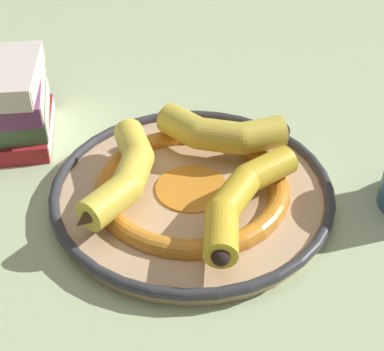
{
  "coord_description": "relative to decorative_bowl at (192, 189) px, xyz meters",
  "views": [
    {
      "loc": [
        0.38,
        -0.23,
        0.41
      ],
      "look_at": [
        -0.03,
        0.01,
        0.03
      ],
      "focal_mm": 50.0,
      "sensor_mm": 36.0,
      "label": 1
    }
  ],
  "objects": [
    {
      "name": "decorative_bowl",
      "position": [
        0.0,
        0.0,
        0.0
      ],
      "size": [
        0.33,
        0.33,
        0.03
      ],
      "color": "tan",
      "rests_on": "ground_plane"
    },
    {
      "name": "banana_a",
      "position": [
        0.07,
        0.02,
        0.03
      ],
      "size": [
        0.11,
        0.18,
        0.03
      ],
      "rotation": [
        0.0,
        0.0,
        -1.05
      ],
      "color": "gold",
      "rests_on": "decorative_bowl"
    },
    {
      "name": "banana_b",
      "position": [
        -0.03,
        -0.07,
        0.03
      ],
      "size": [
        0.15,
        0.14,
        0.04
      ],
      "rotation": [
        0.0,
        0.0,
        -3.85
      ],
      "color": "yellow",
      "rests_on": "decorative_bowl"
    },
    {
      "name": "banana_c",
      "position": [
        -0.04,
        0.06,
        0.04
      ],
      "size": [
        0.14,
        0.13,
        0.04
      ],
      "rotation": [
        0.0,
        0.0,
        -5.48
      ],
      "color": "gold",
      "rests_on": "decorative_bowl"
    },
    {
      "name": "ground_plane",
      "position": [
        0.03,
        -0.01,
        -0.01
      ],
      "size": [
        2.8,
        2.8,
        0.0
      ],
      "primitive_type": "plane",
      "color": "#B2C693"
    }
  ]
}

